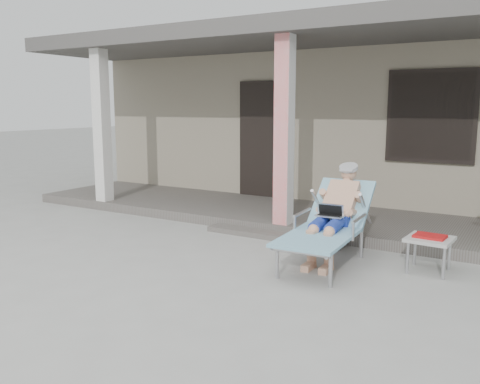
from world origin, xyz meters
The scene contains 7 objects.
ground centered at (0.00, 0.00, 0.00)m, with size 60.00×60.00×0.00m, color #9E9E99.
house centered at (0.00, 6.50, 1.67)m, with size 10.40×5.40×3.30m.
porch_deck centered at (0.00, 3.00, 0.07)m, with size 10.00×2.00×0.15m, color #605B56.
porch_overhang centered at (0.00, 2.95, 2.79)m, with size 10.00×2.30×2.85m.
porch_step centered at (0.00, 1.85, 0.04)m, with size 2.00×0.30×0.07m, color #605B56.
lounger centered at (1.04, 1.29, 0.73)m, with size 0.75×1.85×1.18m.
side_table centered at (2.12, 1.44, 0.35)m, with size 0.50×0.50×0.42m.
Camera 1 is at (3.08, -4.25, 1.81)m, focal length 38.00 mm.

